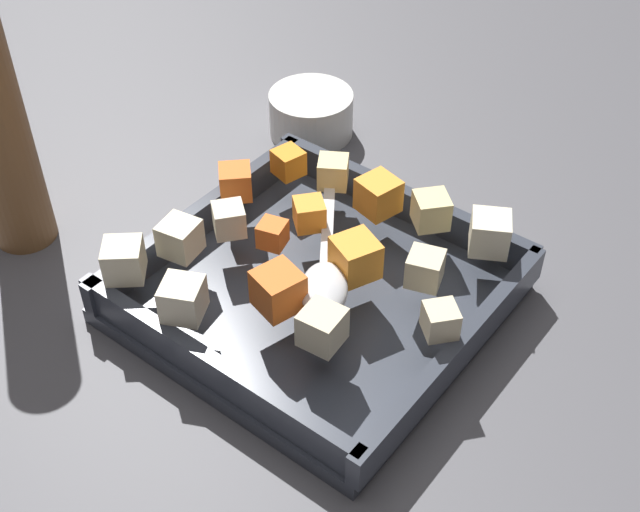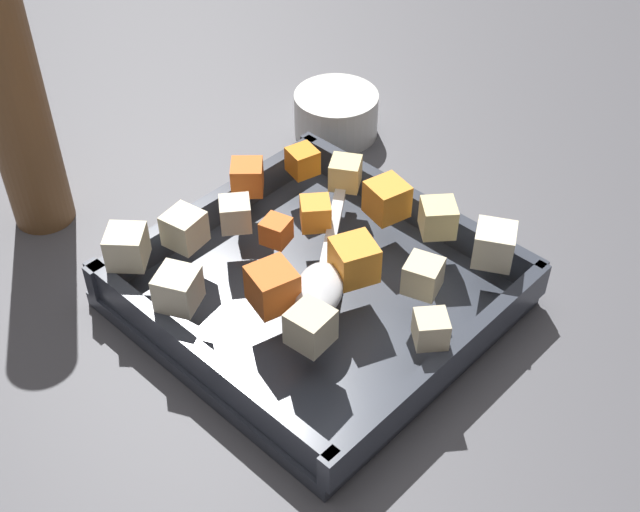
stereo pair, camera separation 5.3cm
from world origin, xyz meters
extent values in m
plane|color=#4C4C51|center=(0.00, 0.00, 0.00)|extent=(4.00, 4.00, 0.00)
cube|color=#333842|center=(0.00, 0.00, 0.01)|extent=(0.28, 0.27, 0.01)
cube|color=#333842|center=(0.00, -0.13, 0.03)|extent=(0.28, 0.01, 0.03)
cube|color=#333842|center=(0.00, 0.13, 0.03)|extent=(0.28, 0.01, 0.03)
cube|color=#333842|center=(-0.13, 0.00, 0.03)|extent=(0.01, 0.27, 0.03)
cube|color=#333842|center=(0.14, 0.00, 0.03)|extent=(0.01, 0.27, 0.03)
cube|color=orange|center=(0.01, -0.05, 0.06)|extent=(0.04, 0.04, 0.03)
cube|color=orange|center=(0.00, 0.09, 0.06)|extent=(0.04, 0.04, 0.03)
cube|color=orange|center=(-0.03, 0.04, 0.06)|extent=(0.04, 0.04, 0.03)
cube|color=orange|center=(0.03, 0.01, 0.06)|extent=(0.04, 0.04, 0.03)
cube|color=orange|center=(-0.10, 0.09, 0.06)|extent=(0.03, 0.03, 0.03)
cube|color=orange|center=(-0.11, 0.03, 0.06)|extent=(0.04, 0.04, 0.03)
cube|color=orange|center=(-0.04, 0.00, 0.06)|extent=(0.03, 0.03, 0.02)
cube|color=beige|center=(0.06, -0.06, 0.06)|extent=(0.03, 0.03, 0.03)
cube|color=beige|center=(0.12, 0.00, 0.06)|extent=(0.03, 0.03, 0.02)
cube|color=beige|center=(-0.05, -0.11, 0.06)|extent=(0.04, 0.04, 0.03)
cube|color=beige|center=(0.08, 0.04, 0.06)|extent=(0.04, 0.04, 0.03)
cube|color=beige|center=(0.10, 0.11, 0.06)|extent=(0.04, 0.04, 0.03)
cube|color=beige|center=(-0.12, -0.10, 0.06)|extent=(0.04, 0.04, 0.03)
cube|color=#E0CC89|center=(-0.05, 0.10, 0.06)|extent=(0.04, 0.04, 0.03)
cube|color=#E0CC89|center=(0.05, 0.11, 0.06)|extent=(0.04, 0.04, 0.03)
cube|color=beige|center=(-0.10, -0.05, 0.06)|extent=(0.03, 0.03, 0.03)
cube|color=beige|center=(-0.08, -0.01, 0.06)|extent=(0.04, 0.04, 0.03)
ellipsoid|color=silver|center=(0.03, -0.03, 0.06)|extent=(0.07, 0.07, 0.02)
cube|color=silver|center=(-0.03, 0.06, 0.05)|extent=(0.09, 0.12, 0.01)
cylinder|color=brown|center=(-0.27, -0.09, 0.12)|extent=(0.06, 0.06, 0.24)
cylinder|color=silver|center=(-0.17, 0.21, 0.02)|extent=(0.09, 0.09, 0.05)
camera|label=1|loc=(0.32, -0.40, 0.52)|focal=47.33mm
camera|label=2|loc=(0.36, -0.37, 0.52)|focal=47.33mm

